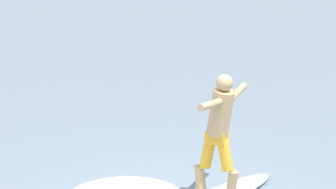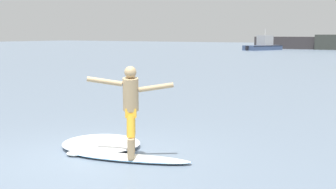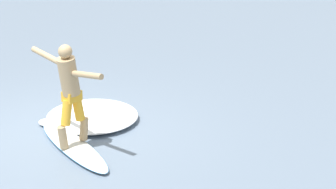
{
  "view_description": "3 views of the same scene",
  "coord_description": "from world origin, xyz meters",
  "views": [
    {
      "loc": [
        -4.71,
        -7.8,
        4.25
      ],
      "look_at": [
        0.48,
        1.08,
        1.28
      ],
      "focal_mm": 85.0,
      "sensor_mm": 36.0,
      "label": 1
    },
    {
      "loc": [
        5.71,
        -6.43,
        2.31
      ],
      "look_at": [
        0.61,
        1.59,
        1.06
      ],
      "focal_mm": 50.0,
      "sensor_mm": 36.0,
      "label": 2
    },
    {
      "loc": [
        12.11,
        -1.06,
        5.13
      ],
      "look_at": [
        0.53,
        1.77,
        0.72
      ],
      "focal_mm": 85.0,
      "sensor_mm": 36.0,
      "label": 3
    }
  ],
  "objects": [
    {
      "name": "surfer",
      "position": [
        0.72,
        0.18,
        1.05
      ],
      "size": [
        1.31,
        0.96,
        1.64
      ],
      "color": "tan",
      "rests_on": "surfboard"
    }
  ]
}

